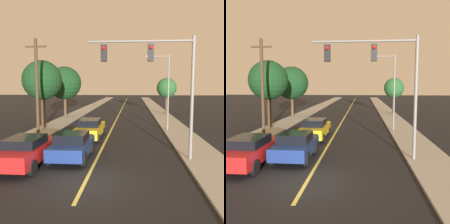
% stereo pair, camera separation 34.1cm
% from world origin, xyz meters
% --- Properties ---
extents(ground_plane, '(200.00, 200.00, 0.00)m').
position_xyz_m(ground_plane, '(0.00, 0.00, 0.00)').
color(ground_plane, black).
extents(road_surface, '(9.52, 80.00, 0.01)m').
position_xyz_m(road_surface, '(0.00, 36.00, 0.01)').
color(road_surface, black).
rests_on(road_surface, ground).
extents(sidewalk_left, '(2.50, 80.00, 0.12)m').
position_xyz_m(sidewalk_left, '(-6.01, 36.00, 0.06)').
color(sidewalk_left, '#9E998E').
rests_on(sidewalk_left, ground).
extents(sidewalk_right, '(2.50, 80.00, 0.12)m').
position_xyz_m(sidewalk_right, '(6.01, 36.00, 0.06)').
color(sidewalk_right, '#9E998E').
rests_on(sidewalk_right, ground).
extents(car_near_lane_front, '(2.01, 3.92, 1.54)m').
position_xyz_m(car_near_lane_front, '(-1.33, 3.32, 0.80)').
color(car_near_lane_front, navy).
rests_on(car_near_lane_front, ground).
extents(car_near_lane_second, '(1.92, 4.82, 1.53)m').
position_xyz_m(car_near_lane_second, '(-1.33, 9.04, 0.78)').
color(car_near_lane_second, gold).
rests_on(car_near_lane_second, ground).
extents(car_outer_lane_front, '(1.97, 4.79, 1.52)m').
position_xyz_m(car_outer_lane_front, '(-3.43, 2.15, 0.81)').
color(car_outer_lane_front, red).
rests_on(car_outer_lane_front, ground).
extents(traffic_signal_mast, '(5.68, 0.42, 6.60)m').
position_xyz_m(traffic_signal_mast, '(3.37, 3.66, 4.86)').
color(traffic_signal_mast, slate).
rests_on(traffic_signal_mast, ground).
extents(streetlamp_right, '(2.08, 0.36, 6.70)m').
position_xyz_m(streetlamp_right, '(4.59, 12.49, 4.48)').
color(streetlamp_right, slate).
rests_on(streetlamp_right, ground).
extents(utility_pole_left, '(1.60, 0.24, 7.53)m').
position_xyz_m(utility_pole_left, '(-5.36, 8.64, 4.04)').
color(utility_pole_left, '#422D1E').
rests_on(utility_pole_left, ground).
extents(tree_left_near, '(3.75, 3.75, 6.39)m').
position_xyz_m(tree_left_near, '(-6.63, 13.21, 4.60)').
color(tree_left_near, '#3D2B1C').
rests_on(tree_left_near, ground).
extents(tree_left_far, '(4.26, 4.26, 6.47)m').
position_xyz_m(tree_left_far, '(-6.85, 21.87, 4.44)').
color(tree_left_far, '#4C3823').
rests_on(tree_left_far, ground).
extents(tree_right_near, '(2.77, 2.77, 5.07)m').
position_xyz_m(tree_right_near, '(6.67, 25.56, 3.77)').
color(tree_right_near, '#4C3823').
rests_on(tree_right_near, ground).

